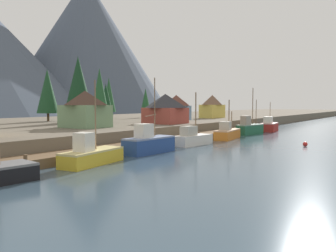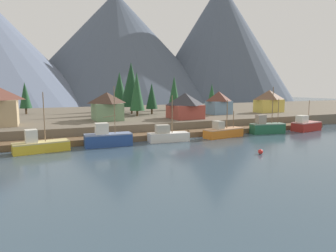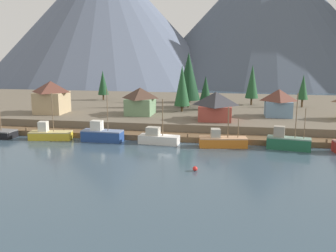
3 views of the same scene
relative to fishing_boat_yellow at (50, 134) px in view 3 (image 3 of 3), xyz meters
The scene contains 22 objects.
ground_plane 31.12m from the fishing_boat_yellow, 45.17° to the left, with size 400.00×400.00×1.00m, color #384C5B.
dock 22.29m from the fishing_boat_yellow, 10.43° to the left, with size 80.00×4.00×1.60m.
shoreline_bank 40.49m from the fishing_boat_yellow, 57.23° to the left, with size 400.00×56.00×2.50m, color #665B4C.
mountain_west_peak 139.32m from the fishing_boat_yellow, 104.48° to the left, with size 125.22×125.22×66.65m, color slate.
mountain_central_peak 168.23m from the fishing_boat_yellow, 71.96° to the left, with size 136.61×136.61×72.52m, color #475160.
fishing_boat_yellow is the anchor object (origin of this frame).
fishing_boat_blue 10.13m from the fishing_boat_yellow, ahead, with size 7.64×2.94×9.73m.
fishing_boat_white 20.76m from the fishing_boat_yellow, ahead, with size 7.40×3.15×8.12m.
fishing_boat_orange 32.24m from the fishing_boat_yellow, ahead, with size 8.48×3.77×7.08m.
fishing_boat_green 43.19m from the fishing_boat_yellow, ahead, with size 7.40×3.36×9.62m.
house_green 21.68m from the fishing_boat_yellow, 50.31° to the left, with size 6.03×7.20×5.97m.
house_tan 16.89m from the fishing_boat_yellow, 114.71° to the left, with size 6.71×6.67×7.27m.
house_blue 47.47m from the fishing_boat_yellow, 23.23° to the left, with size 5.79×5.33×5.93m.
house_red 33.09m from the fishing_boat_yellow, 22.19° to the left, with size 6.90×7.19×5.78m.
conifer_near_left 53.10m from the fishing_boat_yellow, 42.96° to the left, with size 3.36×3.36×10.46m.
conifer_near_right 44.60m from the fishing_boat_yellow, 59.93° to the left, with size 4.75×4.75×11.38m.
conifer_mid_left 32.00m from the fishing_boat_yellow, 44.76° to the left, with size 3.63×3.63×10.69m.
conifer_mid_right 61.51m from the fishing_boat_yellow, 33.74° to the left, with size 2.62×2.62×8.14m.
conifer_back_left 37.80m from the fishing_boat_yellow, 51.66° to the left, with size 5.84×5.84×13.54m.
conifer_back_right 39.18m from the fishing_boat_yellow, 94.47° to the left, with size 3.03×3.03×8.37m.
conifer_centre 37.81m from the fishing_boat_yellow, 43.09° to the left, with size 3.11×3.11×8.10m.
channel_buoy 32.31m from the fishing_boat_yellow, 26.16° to the right, with size 0.70×0.70×0.70m, color red.
Camera 3 is at (12.11, -66.48, 16.52)m, focal length 40.36 mm.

